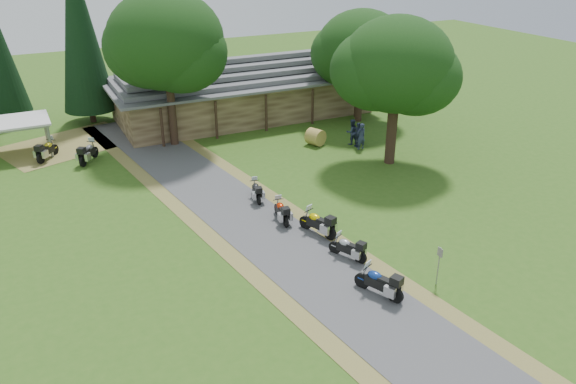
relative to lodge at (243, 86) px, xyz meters
name	(u,v)px	position (x,y,z in m)	size (l,w,h in m)	color
ground	(323,277)	(-6.00, -24.00, -2.45)	(120.00, 120.00, 0.00)	#335A19
driveway	(275,239)	(-6.50, -20.00, -2.45)	(46.00, 46.00, 0.00)	#47474A
lodge	(243,86)	(0.00, 0.00, 0.00)	(21.40, 9.40, 4.90)	brown
carport	(8,139)	(-17.79, -1.52, -1.26)	(5.50, 3.67, 2.38)	silver
motorcycle_row_a	(379,281)	(-4.59, -26.17, -1.75)	(2.05, 0.67, 1.40)	navy
motorcycle_row_b	(348,247)	(-4.21, -23.10, -1.83)	(1.80, 0.59, 1.23)	#A7A9AE
motorcycle_row_c	(318,222)	(-4.34, -20.46, -1.74)	(2.06, 0.67, 1.41)	#DFC603
motorcycle_row_d	(281,210)	(-5.36, -18.36, -1.82)	(1.83, 0.60, 1.25)	red
motorcycle_row_e	(256,190)	(-5.51, -15.38, -1.85)	(1.75, 0.57, 1.20)	black
motorcycle_carport_a	(47,149)	(-15.59, -3.40, -1.74)	(2.09, 0.68, 1.43)	gold
motorcycle_carport_b	(88,151)	(-13.18, -5.15, -1.72)	(2.14, 0.70, 1.46)	slate
person_a	(361,134)	(4.30, -11.06, -1.34)	(0.63, 0.45, 2.21)	#2A3250
person_b	(352,130)	(4.27, -9.90, -1.37)	(0.61, 0.44, 2.16)	#2A3250
person_c	(358,133)	(4.39, -10.54, -1.41)	(0.59, 0.43, 2.08)	#2A3250
hay_bale	(315,137)	(1.87, -8.89, -1.86)	(1.18, 1.18, 1.08)	olive
sign_post	(438,266)	(-1.88, -26.64, -1.53)	(0.33, 0.06, 1.84)	gray
oak_lodge_left	(167,62)	(-7.16, -4.34, 3.48)	(7.80, 7.80, 11.86)	#12340F
oak_lodge_right	(361,64)	(7.69, -5.46, 2.15)	(7.12, 7.12, 9.20)	#12340F
oak_driveway	(395,84)	(4.62, -14.05, 2.79)	(7.00, 7.00, 10.48)	#12340F
cedar_near	(80,35)	(-11.58, 3.70, 4.36)	(4.05, 4.05, 13.62)	black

